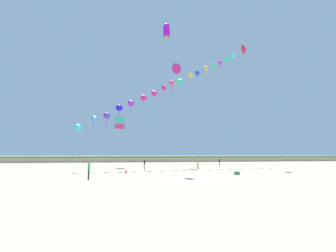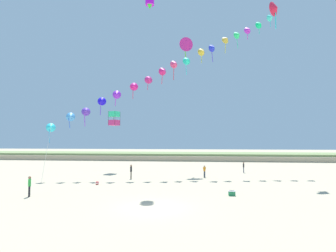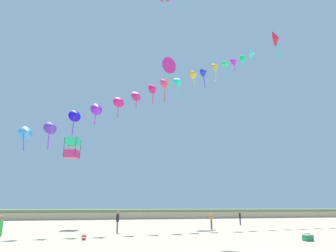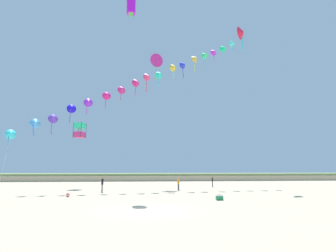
{
  "view_description": "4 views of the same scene",
  "coord_description": "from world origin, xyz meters",
  "px_view_note": "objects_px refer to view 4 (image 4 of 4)",
  "views": [
    {
      "loc": [
        -5.92,
        -22.11,
        2.78
      ],
      "look_at": [
        -1.31,
        13.39,
        6.94
      ],
      "focal_mm": 24.0,
      "sensor_mm": 36.0,
      "label": 1
    },
    {
      "loc": [
        3.13,
        -18.68,
        4.8
      ],
      "look_at": [
        -0.22,
        12.0,
        6.47
      ],
      "focal_mm": 28.0,
      "sensor_mm": 36.0,
      "label": 2
    },
    {
      "loc": [
        -7.38,
        -12.51,
        2.09
      ],
      "look_at": [
        -1.17,
        11.78,
        8.87
      ],
      "focal_mm": 32.0,
      "sensor_mm": 36.0,
      "label": 3
    },
    {
      "loc": [
        -0.56,
        -17.86,
        2.63
      ],
      "look_at": [
        2.27,
        10.41,
        7.32
      ],
      "focal_mm": 28.0,
      "sensor_mm": 36.0,
      "label": 4
    }
  ],
  "objects_px": {
    "person_near_left": "(212,181)",
    "large_kite_high_solo": "(156,61)",
    "person_far_left": "(178,183)",
    "large_kite_outer_drift": "(242,33)",
    "large_kite_low_lead": "(131,7)",
    "beach_ball": "(68,195)",
    "large_kite_mid_trail": "(80,130)",
    "beach_cooler": "(219,198)",
    "person_near_right": "(102,183)"
  },
  "relations": [
    {
      "from": "beach_cooler",
      "to": "person_far_left",
      "type": "bearing_deg",
      "value": 100.47
    },
    {
      "from": "person_near_right",
      "to": "beach_cooler",
      "type": "height_order",
      "value": "person_near_right"
    },
    {
      "from": "person_near_left",
      "to": "large_kite_outer_drift",
      "type": "distance_m",
      "value": 21.87
    },
    {
      "from": "person_far_left",
      "to": "large_kite_outer_drift",
      "type": "relative_size",
      "value": 0.41
    },
    {
      "from": "person_far_left",
      "to": "large_kite_high_solo",
      "type": "bearing_deg",
      "value": 111.76
    },
    {
      "from": "large_kite_mid_trail",
      "to": "large_kite_high_solo",
      "type": "bearing_deg",
      "value": 9.4
    },
    {
      "from": "large_kite_mid_trail",
      "to": "person_far_left",
      "type": "bearing_deg",
      "value": -19.54
    },
    {
      "from": "person_near_right",
      "to": "person_near_left",
      "type": "bearing_deg",
      "value": 26.98
    },
    {
      "from": "large_kite_low_lead",
      "to": "large_kite_high_solo",
      "type": "relative_size",
      "value": 0.6
    },
    {
      "from": "person_far_left",
      "to": "large_kite_low_lead",
      "type": "distance_m",
      "value": 21.8
    },
    {
      "from": "person_near_left",
      "to": "beach_cooler",
      "type": "xyz_separation_m",
      "value": [
        -3.87,
        -16.43,
        -0.7
      ]
    },
    {
      "from": "large_kite_high_solo",
      "to": "beach_ball",
      "type": "xyz_separation_m",
      "value": [
        -9.03,
        -13.44,
        -19.8
      ]
    },
    {
      "from": "person_near_left",
      "to": "large_kite_outer_drift",
      "type": "xyz_separation_m",
      "value": [
        3.29,
        -5.8,
        20.83
      ]
    },
    {
      "from": "large_kite_outer_drift",
      "to": "beach_ball",
      "type": "height_order",
      "value": "large_kite_outer_drift"
    },
    {
      "from": "large_kite_high_solo",
      "to": "large_kite_outer_drift",
      "type": "height_order",
      "value": "large_kite_outer_drift"
    },
    {
      "from": "person_far_left",
      "to": "beach_cooler",
      "type": "relative_size",
      "value": 2.68
    },
    {
      "from": "person_far_left",
      "to": "large_kite_low_lead",
      "type": "xyz_separation_m",
      "value": [
        -6.15,
        -6.06,
        20.02
      ]
    },
    {
      "from": "person_near_right",
      "to": "large_kite_outer_drift",
      "type": "relative_size",
      "value": 0.47
    },
    {
      "from": "large_kite_outer_drift",
      "to": "large_kite_low_lead",
      "type": "bearing_deg",
      "value": -159.39
    },
    {
      "from": "large_kite_outer_drift",
      "to": "beach_cooler",
      "type": "distance_m",
      "value": 25.05
    },
    {
      "from": "large_kite_mid_trail",
      "to": "beach_cooler",
      "type": "xyz_separation_m",
      "value": [
        15.65,
        -15.76,
        -7.94
      ]
    },
    {
      "from": "beach_cooler",
      "to": "large_kite_outer_drift",
      "type": "bearing_deg",
      "value": 56.03
    },
    {
      "from": "large_kite_high_solo",
      "to": "beach_ball",
      "type": "relative_size",
      "value": 11.7
    },
    {
      "from": "large_kite_low_lead",
      "to": "beach_ball",
      "type": "height_order",
      "value": "large_kite_low_lead"
    },
    {
      "from": "person_far_left",
      "to": "large_kite_low_lead",
      "type": "relative_size",
      "value": 0.61
    },
    {
      "from": "large_kite_mid_trail",
      "to": "beach_cooler",
      "type": "relative_size",
      "value": 3.74
    },
    {
      "from": "person_far_left",
      "to": "large_kite_outer_drift",
      "type": "xyz_separation_m",
      "value": [
        9.18,
        -0.29,
        20.84
      ]
    },
    {
      "from": "large_kite_high_solo",
      "to": "person_far_left",
      "type": "bearing_deg",
      "value": -68.24
    },
    {
      "from": "beach_ball",
      "to": "person_near_right",
      "type": "bearing_deg",
      "value": 61.25
    },
    {
      "from": "large_kite_outer_drift",
      "to": "beach_ball",
      "type": "xyz_separation_m",
      "value": [
        -20.87,
        -6.49,
        -21.55
      ]
    },
    {
      "from": "large_kite_high_solo",
      "to": "beach_ball",
      "type": "distance_m",
      "value": 25.58
    },
    {
      "from": "person_near_right",
      "to": "person_far_left",
      "type": "height_order",
      "value": "person_near_right"
    },
    {
      "from": "person_near_left",
      "to": "large_kite_high_solo",
      "type": "distance_m",
      "value": 20.93
    },
    {
      "from": "large_kite_mid_trail",
      "to": "large_kite_outer_drift",
      "type": "bearing_deg",
      "value": -12.67
    },
    {
      "from": "person_near_left",
      "to": "large_kite_outer_drift",
      "type": "relative_size",
      "value": 0.42
    },
    {
      "from": "person_near_left",
      "to": "large_kite_mid_trail",
      "type": "distance_m",
      "value": 20.84
    },
    {
      "from": "large_kite_high_solo",
      "to": "large_kite_low_lead",
      "type": "bearing_deg",
      "value": -105.38
    },
    {
      "from": "large_kite_high_solo",
      "to": "beach_cooler",
      "type": "distance_m",
      "value": 26.86
    },
    {
      "from": "large_kite_mid_trail",
      "to": "large_kite_low_lead",
      "type": "bearing_deg",
      "value": -55.53
    },
    {
      "from": "person_near_left",
      "to": "person_far_left",
      "type": "xyz_separation_m",
      "value": [
        -5.89,
        -5.51,
        -0.01
      ]
    },
    {
      "from": "person_near_left",
      "to": "large_kite_low_lead",
      "type": "xyz_separation_m",
      "value": [
        -12.04,
        -11.57,
        20.01
      ]
    },
    {
      "from": "person_near_right",
      "to": "large_kite_mid_trail",
      "type": "bearing_deg",
      "value": 122.76
    },
    {
      "from": "large_kite_low_lead",
      "to": "beach_cooler",
      "type": "xyz_separation_m",
      "value": [
        8.17,
        -4.86,
        -20.7
      ]
    },
    {
      "from": "large_kite_mid_trail",
      "to": "large_kite_high_solo",
      "type": "xyz_separation_m",
      "value": [
        10.98,
        1.82,
        11.83
      ]
    },
    {
      "from": "beach_ball",
      "to": "large_kite_outer_drift",
      "type": "bearing_deg",
      "value": 17.28
    },
    {
      "from": "beach_ball",
      "to": "large_kite_high_solo",
      "type": "bearing_deg",
      "value": 56.09
    },
    {
      "from": "large_kite_high_solo",
      "to": "beach_ball",
      "type": "bearing_deg",
      "value": -123.91
    },
    {
      "from": "person_near_right",
      "to": "beach_ball",
      "type": "bearing_deg",
      "value": -118.75
    },
    {
      "from": "large_kite_outer_drift",
      "to": "beach_cooler",
      "type": "relative_size",
      "value": 6.46
    },
    {
      "from": "beach_cooler",
      "to": "large_kite_low_lead",
      "type": "bearing_deg",
      "value": 149.25
    }
  ]
}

